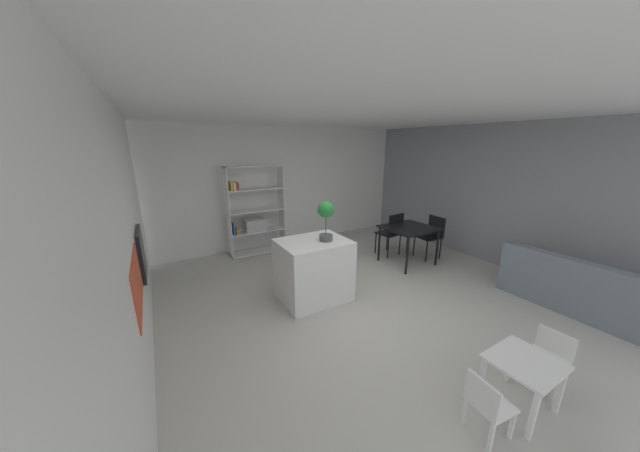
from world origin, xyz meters
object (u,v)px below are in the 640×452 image
at_px(child_table, 524,369).
at_px(child_chair_right, 549,356).
at_px(potted_plant_on_island, 326,216).
at_px(child_chair_left, 487,403).
at_px(dining_table, 409,231).
at_px(built_in_oven, 141,253).
at_px(kitchen_island, 314,270).
at_px(dining_chair_far, 392,231).
at_px(sofa, 590,294).
at_px(dining_chair_window_side, 432,233).
at_px(open_bookshelf, 254,214).

relative_size(child_table, child_chair_right, 1.01).
height_order(potted_plant_on_island, child_chair_right, potted_plant_on_island).
bearing_deg(child_chair_left, dining_table, -29.70).
bearing_deg(built_in_oven, child_chair_left, -51.71).
height_order(potted_plant_on_island, dining_table, potted_plant_on_island).
relative_size(kitchen_island, dining_chair_far, 1.09).
distance_m(kitchen_island, potted_plant_on_island, 0.86).
height_order(child_table, dining_chair_far, dining_chair_far).
height_order(child_chair_right, sofa, sofa).
bearing_deg(dining_chair_far, potted_plant_on_island, 15.81).
distance_m(child_chair_right, dining_chair_window_side, 3.37).
relative_size(potted_plant_on_island, child_chair_right, 1.07).
relative_size(built_in_oven, sofa, 0.29).
xyz_separation_m(potted_plant_on_island, child_table, (0.48, -2.53, -0.90)).
height_order(kitchen_island, open_bookshelf, open_bookshelf).
distance_m(kitchen_island, dining_table, 2.29).
distance_m(built_in_oven, sofa, 5.98).
bearing_deg(child_chair_left, kitchen_island, 9.99).
relative_size(dining_chair_window_side, sofa, 0.42).
distance_m(kitchen_island, sofa, 3.92).
xyz_separation_m(child_chair_right, sofa, (2.01, 0.31, -0.05)).
height_order(dining_table, sofa, sofa).
xyz_separation_m(child_chair_left, dining_chair_window_side, (2.82, 2.84, 0.22)).
relative_size(open_bookshelf, child_chair_right, 3.42).
relative_size(dining_table, dining_chair_far, 1.01).
distance_m(child_chair_right, dining_table, 3.08).
bearing_deg(child_chair_left, dining_chair_far, -25.79).
height_order(built_in_oven, dining_chair_window_side, built_in_oven).
bearing_deg(dining_chair_far, dining_table, 84.39).
bearing_deg(child_table, kitchen_island, 103.88).
relative_size(potted_plant_on_island, child_chair_left, 1.06).
height_order(built_in_oven, dining_table, built_in_oven).
xyz_separation_m(child_chair_right, dining_chair_window_side, (1.79, 2.85, 0.20)).
distance_m(dining_chair_window_side, sofa, 2.56).
bearing_deg(child_chair_right, built_in_oven, -134.18).
relative_size(open_bookshelf, sofa, 0.90).
bearing_deg(open_bookshelf, sofa, -54.45).
xyz_separation_m(dining_table, dining_chair_far, (0.01, 0.46, -0.11)).
distance_m(child_chair_right, dining_chair_far, 3.51).
height_order(potted_plant_on_island, sofa, potted_plant_on_island).
bearing_deg(sofa, kitchen_island, 54.11).
bearing_deg(sofa, potted_plant_on_island, 53.69).
height_order(dining_table, dining_chair_far, dining_chair_far).
distance_m(built_in_oven, open_bookshelf, 2.89).
relative_size(built_in_oven, open_bookshelf, 0.32).
xyz_separation_m(child_table, child_chair_right, (0.51, 0.00, -0.09)).
relative_size(child_table, dining_chair_far, 0.60).
xyz_separation_m(potted_plant_on_island, child_chair_right, (1.00, -2.53, -0.99)).
bearing_deg(open_bookshelf, dining_table, -41.13).
height_order(potted_plant_on_island, open_bookshelf, open_bookshelf).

